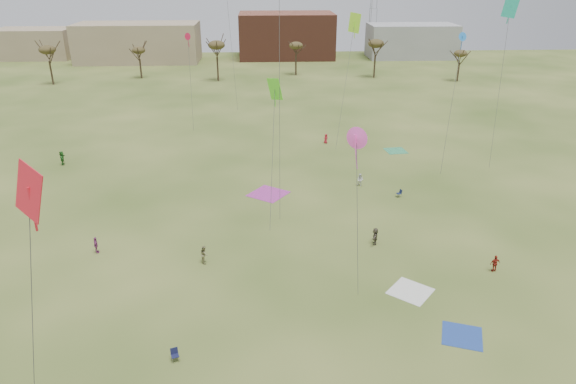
{
  "coord_description": "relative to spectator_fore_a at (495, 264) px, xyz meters",
  "views": [
    {
      "loc": [
        -2.17,
        -31.06,
        24.41
      ],
      "look_at": [
        0.0,
        12.0,
        5.5
      ],
      "focal_mm": 32.56,
      "sensor_mm": 36.0,
      "label": 1
    }
  ],
  "objects": [
    {
      "name": "blanket_blue",
      "position": [
        -5.79,
        -8.29,
        -0.77
      ],
      "size": [
        3.53,
        3.53,
        0.03
      ],
      "primitive_type": "cube",
      "rotation": [
        0.0,
        0.0,
        2.8
      ],
      "color": "#234499",
      "rests_on": "ground"
    },
    {
      "name": "camp_chair_right",
      "position": [
        -4.38,
        15.95,
        -0.51
      ],
      "size": [
        0.67,
        0.63,
        0.87
      ],
      "rotation": [
        0.0,
        0.0,
        5.0
      ],
      "color": "#141D39",
      "rests_on": "ground"
    },
    {
      "name": "flyer_far_b",
      "position": [
        -10.44,
        35.7,
        -0.07
      ],
      "size": [
        0.82,
        0.75,
        1.41
      ],
      "primitive_type": "imported",
      "rotation": [
        0.0,
        0.0,
        0.59
      ],
      "color": "#A71C2A",
      "rests_on": "ground"
    },
    {
      "name": "blanket_cream",
      "position": [
        -8.02,
        -2.64,
        -0.77
      ],
      "size": [
        4.26,
        4.26,
        0.03
      ],
      "primitive_type": "cube",
      "rotation": [
        0.0,
        0.0,
        2.44
      ],
      "color": "white",
      "rests_on": "ground"
    },
    {
      "name": "flyer_far_a",
      "position": [
        -46.25,
        28.55,
        0.15
      ],
      "size": [
        0.89,
        1.78,
        1.84
      ],
      "primitive_type": "imported",
      "rotation": [
        0.0,
        0.0,
        1.78
      ],
      "color": "#276722",
      "rests_on": "ground"
    },
    {
      "name": "tree_line",
      "position": [
        -20.41,
        72.55,
        6.31
      ],
      "size": [
        117.44,
        49.32,
        8.91
      ],
      "color": "#3A2B1E",
      "rests_on": "ground"
    },
    {
      "name": "spectator_mid_e",
      "position": [
        -8.25,
        19.34,
        -0.0
      ],
      "size": [
        0.95,
        0.93,
        1.55
      ],
      "primitive_type": "imported",
      "rotation": [
        0.0,
        0.0,
        5.61
      ],
      "color": "silver",
      "rests_on": "ground"
    },
    {
      "name": "building_tan",
      "position": [
        -52.57,
        108.43,
        4.23
      ],
      "size": [
        32.0,
        14.0,
        10.0
      ],
      "primitive_type": "cube",
      "color": "#937F60",
      "rests_on": "ground"
    },
    {
      "name": "spectator_fore_a",
      "position": [
        0.0,
        0.0,
        0.0
      ],
      "size": [
        0.95,
        0.51,
        1.55
      ],
      "primitive_type": "imported",
      "rotation": [
        0.0,
        0.0,
        3.29
      ],
      "color": "maroon",
      "rests_on": "ground"
    },
    {
      "name": "blanket_plum",
      "position": [
        -19.24,
        17.52,
        -0.77
      ],
      "size": [
        5.34,
        5.34,
        0.03
      ],
      "primitive_type": "cube",
      "rotation": [
        0.0,
        0.0,
        2.52
      ],
      "color": "#B1369A",
      "rests_on": "ground"
    },
    {
      "name": "kites_aloft",
      "position": [
        -18.18,
        22.16,
        18.68
      ],
      "size": [
        70.29,
        70.86,
        25.92
      ],
      "color": "#F84EC3",
      "rests_on": "ground"
    },
    {
      "name": "spectator_fore_b",
      "position": [
        -25.12,
        2.74,
        0.04
      ],
      "size": [
        0.74,
        0.88,
        1.64
      ],
      "primitive_type": "imported",
      "rotation": [
        0.0,
        0.0,
        1.73
      ],
      "color": "#837E53",
      "rests_on": "ground"
    },
    {
      "name": "building_tan_west",
      "position": [
        -82.57,
        115.43,
        3.23
      ],
      "size": [
        20.0,
        12.0,
        8.0
      ],
      "primitive_type": "cube",
      "color": "#937F60",
      "rests_on": "ground"
    },
    {
      "name": "camp_chair_left",
      "position": [
        -25.9,
        -9.78,
        -0.51
      ],
      "size": [
        0.65,
        0.68,
        0.87
      ],
      "rotation": [
        0.0,
        0.0,
        0.33
      ],
      "color": "#141839",
      "rests_on": "ground"
    },
    {
      "name": "ground",
      "position": [
        -17.57,
        -6.57,
        -0.77
      ],
      "size": [
        260.0,
        260.0,
        0.0
      ],
      "primitive_type": "plane",
      "color": "#304A17",
      "rests_on": "ground"
    },
    {
      "name": "building_brick",
      "position": [
        -12.57,
        113.43,
        5.23
      ],
      "size": [
        26.0,
        16.0,
        12.0
      ],
      "primitive_type": "cube",
      "color": "brown",
      "rests_on": "ground"
    },
    {
      "name": "blanket_olive",
      "position": [
        -0.9,
        31.75,
        -0.77
      ],
      "size": [
        3.14,
        3.14,
        0.03
      ],
      "primitive_type": "cube",
      "rotation": [
        0.0,
        0.0,
        0.13
      ],
      "color": "#369461",
      "rests_on": "ground"
    },
    {
      "name": "spectator_fore_c",
      "position": [
        -9.34,
        5.26,
        0.07
      ],
      "size": [
        0.84,
        1.64,
        1.69
      ],
      "primitive_type": "imported",
      "rotation": [
        0.0,
        0.0,
        4.49
      ],
      "color": "#4C4536",
      "rests_on": "ground"
    },
    {
      "name": "spectator_mid_d",
      "position": [
        -35.2,
        4.96,
        0.02
      ],
      "size": [
        0.67,
        1.01,
        1.59
      ],
      "primitive_type": "imported",
      "rotation": [
        0.0,
        0.0,
        1.9
      ],
      "color": "#913C77",
      "rests_on": "ground"
    },
    {
      "name": "building_grey",
      "position": [
        22.43,
        111.43,
        3.73
      ],
      "size": [
        24.0,
        12.0,
        9.0
      ],
      "primitive_type": "cube",
      "color": "gray",
      "rests_on": "ground"
    }
  ]
}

